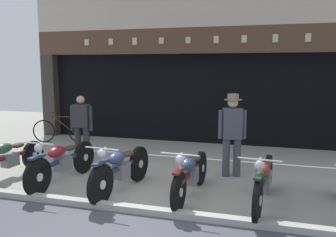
{
  "coord_description": "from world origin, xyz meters",
  "views": [
    {
      "loc": [
        1.86,
        -4.72,
        2.21
      ],
      "look_at": [
        -0.29,
        2.67,
        1.08
      ],
      "focal_mm": 37.58,
      "sensor_mm": 36.0,
      "label": 1
    }
  ],
  "objects_px": {
    "motorcycle_far_left": "(9,157)",
    "motorcycle_center": "(191,173)",
    "motorcycle_center_left": "(121,168)",
    "shopkeeper_center": "(232,131)",
    "motorcycle_left": "(62,161)",
    "advert_board_near": "(120,80)",
    "motorcycle_center_right": "(264,180)",
    "leaning_bicycle": "(61,130)",
    "salesman_left": "(82,125)"
  },
  "relations": [
    {
      "from": "motorcycle_far_left",
      "to": "motorcycle_center",
      "type": "relative_size",
      "value": 0.97
    },
    {
      "from": "motorcycle_far_left",
      "to": "motorcycle_center_left",
      "type": "distance_m",
      "value": 2.52
    },
    {
      "from": "shopkeeper_center",
      "to": "motorcycle_left",
      "type": "bearing_deg",
      "value": 9.59
    },
    {
      "from": "shopkeeper_center",
      "to": "advert_board_near",
      "type": "height_order",
      "value": "advert_board_near"
    },
    {
      "from": "motorcycle_center",
      "to": "motorcycle_left",
      "type": "bearing_deg",
      "value": 3.14
    },
    {
      "from": "motorcycle_center_right",
      "to": "shopkeeper_center",
      "type": "height_order",
      "value": "shopkeeper_center"
    },
    {
      "from": "motorcycle_far_left",
      "to": "advert_board_near",
      "type": "distance_m",
      "value": 4.64
    },
    {
      "from": "motorcycle_left",
      "to": "leaning_bicycle",
      "type": "relative_size",
      "value": 1.21
    },
    {
      "from": "motorcycle_center",
      "to": "leaning_bicycle",
      "type": "xyz_separation_m",
      "value": [
        -4.65,
        3.28,
        -0.06
      ]
    },
    {
      "from": "motorcycle_far_left",
      "to": "leaning_bicycle",
      "type": "distance_m",
      "value": 3.35
    },
    {
      "from": "leaning_bicycle",
      "to": "motorcycle_center",
      "type": "bearing_deg",
      "value": 42.76
    },
    {
      "from": "motorcycle_left",
      "to": "motorcycle_center_left",
      "type": "xyz_separation_m",
      "value": [
        1.26,
        -0.12,
        0.0
      ]
    },
    {
      "from": "motorcycle_center_right",
      "to": "leaning_bicycle",
      "type": "height_order",
      "value": "motorcycle_center_right"
    },
    {
      "from": "motorcycle_far_left",
      "to": "motorcycle_center",
      "type": "distance_m",
      "value": 3.76
    },
    {
      "from": "advert_board_near",
      "to": "salesman_left",
      "type": "bearing_deg",
      "value": -85.49
    },
    {
      "from": "motorcycle_left",
      "to": "leaning_bicycle",
      "type": "height_order",
      "value": "motorcycle_left"
    },
    {
      "from": "motorcycle_far_left",
      "to": "leaning_bicycle",
      "type": "xyz_separation_m",
      "value": [
        -0.89,
        3.23,
        -0.05
      ]
    },
    {
      "from": "motorcycle_left",
      "to": "advert_board_near",
      "type": "xyz_separation_m",
      "value": [
        -0.74,
        4.44,
        1.37
      ]
    },
    {
      "from": "motorcycle_left",
      "to": "advert_board_near",
      "type": "distance_m",
      "value": 4.7
    },
    {
      "from": "motorcycle_left",
      "to": "shopkeeper_center",
      "type": "xyz_separation_m",
      "value": [
        3.05,
        1.35,
        0.51
      ]
    },
    {
      "from": "motorcycle_left",
      "to": "motorcycle_center",
      "type": "xyz_separation_m",
      "value": [
        2.5,
        -0.01,
        -0.01
      ]
    },
    {
      "from": "motorcycle_center_left",
      "to": "motorcycle_center",
      "type": "distance_m",
      "value": 1.24
    },
    {
      "from": "motorcycle_left",
      "to": "motorcycle_center",
      "type": "height_order",
      "value": "motorcycle_left"
    },
    {
      "from": "motorcycle_center_left",
      "to": "leaning_bicycle",
      "type": "bearing_deg",
      "value": -38.25
    },
    {
      "from": "advert_board_near",
      "to": "leaning_bicycle",
      "type": "height_order",
      "value": "advert_board_near"
    },
    {
      "from": "advert_board_near",
      "to": "motorcycle_left",
      "type": "bearing_deg",
      "value": -80.57
    },
    {
      "from": "motorcycle_center",
      "to": "leaning_bicycle",
      "type": "distance_m",
      "value": 5.68
    },
    {
      "from": "motorcycle_far_left",
      "to": "advert_board_near",
      "type": "xyz_separation_m",
      "value": [
        0.51,
        4.4,
        1.39
      ]
    },
    {
      "from": "motorcycle_far_left",
      "to": "shopkeeper_center",
      "type": "relative_size",
      "value": 1.15
    },
    {
      "from": "motorcycle_left",
      "to": "advert_board_near",
      "type": "height_order",
      "value": "advert_board_near"
    },
    {
      "from": "shopkeeper_center",
      "to": "advert_board_near",
      "type": "bearing_deg",
      "value": -53.46
    },
    {
      "from": "shopkeeper_center",
      "to": "salesman_left",
      "type": "bearing_deg",
      "value": -18.95
    },
    {
      "from": "motorcycle_far_left",
      "to": "motorcycle_left",
      "type": "xyz_separation_m",
      "value": [
        1.25,
        -0.04,
        0.02
      ]
    },
    {
      "from": "motorcycle_far_left",
      "to": "motorcycle_left",
      "type": "bearing_deg",
      "value": -178.54
    },
    {
      "from": "motorcycle_far_left",
      "to": "motorcycle_center_right",
      "type": "xyz_separation_m",
      "value": [
        4.96,
        -0.12,
        0.02
      ]
    },
    {
      "from": "leaning_bicycle",
      "to": "salesman_left",
      "type": "bearing_deg",
      "value": 32.95
    },
    {
      "from": "advert_board_near",
      "to": "motorcycle_center_left",
      "type": "bearing_deg",
      "value": -66.27
    },
    {
      "from": "advert_board_near",
      "to": "motorcycle_center_right",
      "type": "bearing_deg",
      "value": -45.5
    },
    {
      "from": "motorcycle_center_left",
      "to": "shopkeeper_center",
      "type": "xyz_separation_m",
      "value": [
        1.79,
        1.47,
        0.5
      ]
    },
    {
      "from": "motorcycle_far_left",
      "to": "shopkeeper_center",
      "type": "height_order",
      "value": "shopkeeper_center"
    },
    {
      "from": "shopkeeper_center",
      "to": "advert_board_near",
      "type": "distance_m",
      "value": 4.96
    },
    {
      "from": "salesman_left",
      "to": "advert_board_near",
      "type": "relative_size",
      "value": 1.46
    },
    {
      "from": "leaning_bicycle",
      "to": "motorcycle_center_right",
      "type": "bearing_deg",
      "value": 48.13
    },
    {
      "from": "motorcycle_left",
      "to": "leaning_bicycle",
      "type": "distance_m",
      "value": 3.91
    },
    {
      "from": "motorcycle_far_left",
      "to": "advert_board_near",
      "type": "relative_size",
      "value": 1.84
    },
    {
      "from": "salesman_left",
      "to": "shopkeeper_center",
      "type": "bearing_deg",
      "value": 172.01
    },
    {
      "from": "motorcycle_far_left",
      "to": "motorcycle_center_right",
      "type": "relative_size",
      "value": 0.96
    },
    {
      "from": "shopkeeper_center",
      "to": "leaning_bicycle",
      "type": "relative_size",
      "value": 0.97
    },
    {
      "from": "motorcycle_center",
      "to": "leaning_bicycle",
      "type": "height_order",
      "value": "leaning_bicycle"
    },
    {
      "from": "advert_board_near",
      "to": "leaning_bicycle",
      "type": "xyz_separation_m",
      "value": [
        -1.4,
        -1.17,
        -1.44
      ]
    }
  ]
}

